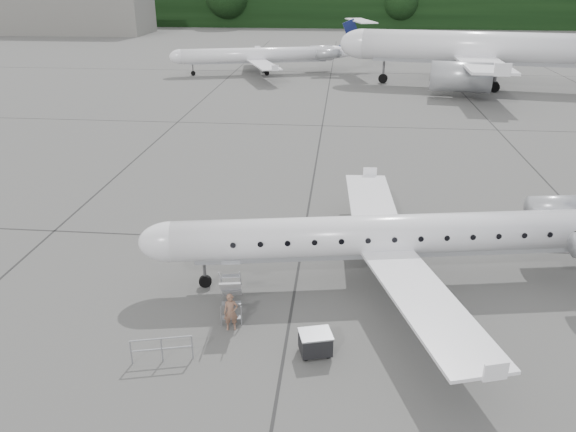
# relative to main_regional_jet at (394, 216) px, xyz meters

# --- Properties ---
(ground) EXTENTS (320.00, 320.00, 0.00)m
(ground) POSITION_rel_main_regional_jet_xyz_m (2.28, -2.18, -3.24)
(ground) COLOR #5B5B59
(ground) RESTS_ON ground
(treeline) EXTENTS (260.00, 4.00, 8.00)m
(treeline) POSITION_rel_main_regional_jet_xyz_m (2.28, 127.82, 0.76)
(treeline) COLOR black
(treeline) RESTS_ON ground
(terminal_building) EXTENTS (40.00, 14.00, 10.00)m
(terminal_building) POSITION_rel_main_regional_jet_xyz_m (-67.72, 107.82, 1.76)
(terminal_building) COLOR slate
(terminal_building) RESTS_ON ground
(main_regional_jet) EXTENTS (28.02, 22.26, 6.48)m
(main_regional_jet) POSITION_rel_main_regional_jet_xyz_m (0.00, 0.00, 0.00)
(main_regional_jet) COLOR white
(main_regional_jet) RESTS_ON ground
(airstair) EXTENTS (1.23, 2.41, 2.03)m
(airstair) POSITION_rel_main_regional_jet_xyz_m (-6.79, -3.31, -2.22)
(airstair) COLOR white
(airstair) RESTS_ON ground
(passenger) EXTENTS (0.65, 0.50, 1.60)m
(passenger) POSITION_rel_main_regional_jet_xyz_m (-6.57, -4.59, -2.44)
(passenger) COLOR #835B47
(passenger) RESTS_ON ground
(safety_railing) EXTENTS (2.15, 0.61, 1.00)m
(safety_railing) POSITION_rel_main_regional_jet_xyz_m (-8.71, -6.85, -2.74)
(safety_railing) COLOR #979AA0
(safety_railing) RESTS_ON ground
(baggage_cart) EXTENTS (1.35, 1.20, 0.99)m
(baggage_cart) POSITION_rel_main_regional_jet_xyz_m (-3.13, -5.87, -2.74)
(baggage_cart) COLOR black
(baggage_cart) RESTS_ON ground
(bg_narrowbody) EXTENTS (40.37, 31.69, 13.23)m
(bg_narrowbody) POSITION_rel_main_regional_jet_xyz_m (14.05, 49.21, 3.38)
(bg_narrowbody) COLOR white
(bg_narrowbody) RESTS_ON ground
(bg_regional_left) EXTENTS (31.21, 25.80, 7.12)m
(bg_regional_left) POSITION_rel_main_regional_jet_xyz_m (-14.44, 56.42, 0.32)
(bg_regional_left) COLOR white
(bg_regional_left) RESTS_ON ground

